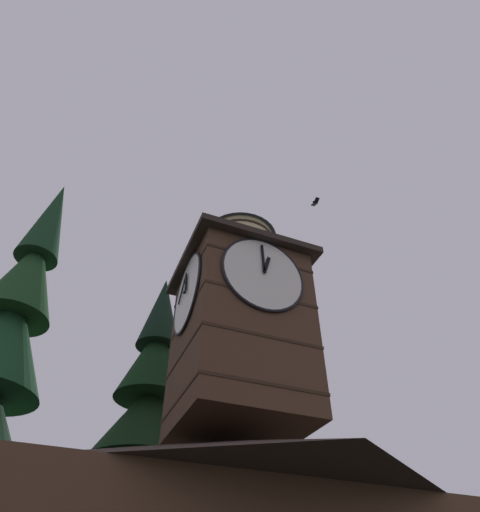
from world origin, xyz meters
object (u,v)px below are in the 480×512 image
clock_tower (240,318)px  flying_bird_high (315,202)px  moon (296,492)px  pine_tree_behind (139,476)px

clock_tower → flying_bird_high: 8.63m
moon → flying_bird_high: (11.65, 25.30, 6.51)m
clock_tower → moon: 29.80m
pine_tree_behind → flying_bird_high: flying_bird_high is taller
moon → pine_tree_behind: bearing=49.0°
pine_tree_behind → moon: bearing=-131.0°
clock_tower → moon: clock_tower is taller
clock_tower → pine_tree_behind: 6.89m
clock_tower → flying_bird_high: flying_bird_high is taller
moon → flying_bird_high: bearing=65.3°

